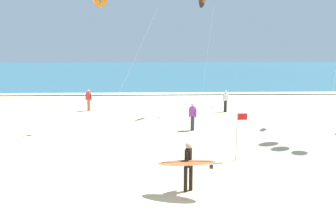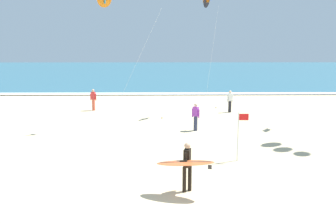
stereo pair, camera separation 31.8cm
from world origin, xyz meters
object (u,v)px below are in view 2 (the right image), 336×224
(kite_delta_amber_near, at_px, (104,0))
(bystander_white_top, at_px, (230,101))
(bystander_purple_top, at_px, (196,117))
(bystander_red_top, at_px, (93,100))
(lifeguard_flag, at_px, (239,132))
(surfer_lead, at_px, (186,163))

(kite_delta_amber_near, bearing_deg, bystander_white_top, 30.82)
(bystander_white_top, distance_m, bystander_purple_top, 6.37)
(bystander_red_top, distance_m, bystander_purple_top, 9.60)
(bystander_purple_top, relative_size, lifeguard_flag, 0.76)
(bystander_red_top, bearing_deg, kite_delta_amber_near, -71.33)
(surfer_lead, bearing_deg, bystander_purple_top, 83.05)
(bystander_white_top, bearing_deg, bystander_purple_top, -117.84)
(surfer_lead, bearing_deg, lifeguard_flag, 54.44)
(bystander_red_top, height_order, bystander_purple_top, same)
(bystander_white_top, relative_size, bystander_red_top, 1.00)
(bystander_purple_top, xyz_separation_m, lifeguard_flag, (1.36, -5.50, 0.45))
(bystander_purple_top, bearing_deg, surfer_lead, -96.95)
(kite_delta_amber_near, height_order, bystander_red_top, kite_delta_amber_near)
(kite_delta_amber_near, distance_m, lifeguard_flag, 10.88)
(surfer_lead, bearing_deg, bystander_white_top, 74.40)
(lifeguard_flag, bearing_deg, surfer_lead, -125.56)
(surfer_lead, distance_m, bystander_red_top, 16.55)
(bystander_red_top, xyz_separation_m, bystander_purple_top, (7.06, -6.51, 0.00))
(surfer_lead, bearing_deg, bystander_red_top, 111.15)
(lifeguard_flag, bearing_deg, bystander_purple_top, 103.93)
(surfer_lead, height_order, lifeguard_flag, lifeguard_flag)
(surfer_lead, height_order, bystander_white_top, surfer_lead)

